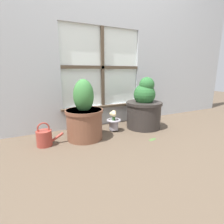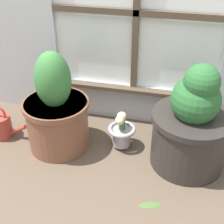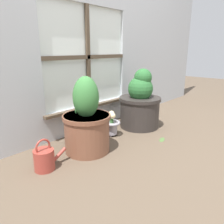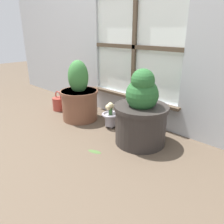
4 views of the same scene
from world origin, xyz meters
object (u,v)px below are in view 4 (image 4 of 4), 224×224
at_px(potted_plant_left, 79,97).
at_px(potted_plant_right, 141,114).
at_px(flower_vase, 110,116).
at_px(watering_can, 59,103).

height_order(potted_plant_left, potted_plant_right, potted_plant_right).
bearing_deg(potted_plant_left, potted_plant_right, 1.69).
xyz_separation_m(flower_vase, watering_can, (-0.75, -0.07, -0.04)).
bearing_deg(potted_plant_right, watering_can, -178.80).
bearing_deg(flower_vase, watering_can, -174.52).
distance_m(flower_vase, watering_can, 0.75).
height_order(potted_plant_left, flower_vase, potted_plant_left).
height_order(potted_plant_left, watering_can, potted_plant_left).
distance_m(potted_plant_right, flower_vase, 0.41).
bearing_deg(watering_can, potted_plant_left, 0.25).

